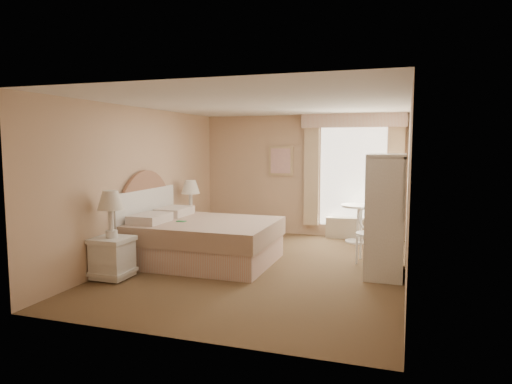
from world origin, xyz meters
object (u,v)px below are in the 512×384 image
(cafe_chair, at_px, (371,229))
(round_table, at_px, (359,217))
(bed, at_px, (197,239))
(nightstand_far, at_px, (191,220))
(nightstand_near, at_px, (112,246))
(armoire, at_px, (386,225))

(cafe_chair, bearing_deg, round_table, 107.28)
(bed, height_order, round_table, bed)
(nightstand_far, xyz_separation_m, round_table, (3.07, 1.08, 0.04))
(nightstand_near, bearing_deg, bed, 59.72)
(bed, height_order, armoire, armoire)
(bed, relative_size, cafe_chair, 2.46)
(bed, xyz_separation_m, nightstand_near, (-0.73, -1.24, 0.09))
(bed, xyz_separation_m, cafe_chair, (2.67, 0.86, 0.16))
(nightstand_far, distance_m, armoire, 3.80)
(round_table, xyz_separation_m, cafe_chair, (0.32, -1.46, 0.04))
(bed, bearing_deg, nightstand_near, -120.28)
(nightstand_far, height_order, round_table, nightstand_far)
(nightstand_near, distance_m, armoire, 3.95)
(round_table, bearing_deg, armoire, -74.40)
(nightstand_near, xyz_separation_m, round_table, (3.07, 3.57, 0.02))
(nightstand_far, relative_size, round_table, 1.63)
(cafe_chair, bearing_deg, nightstand_near, -143.36)
(bed, distance_m, armoire, 2.96)
(round_table, bearing_deg, bed, -135.26)
(cafe_chair, relative_size, armoire, 0.52)
(armoire, bearing_deg, cafe_chair, 112.46)
(nightstand_near, xyz_separation_m, armoire, (3.65, 1.48, 0.26))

